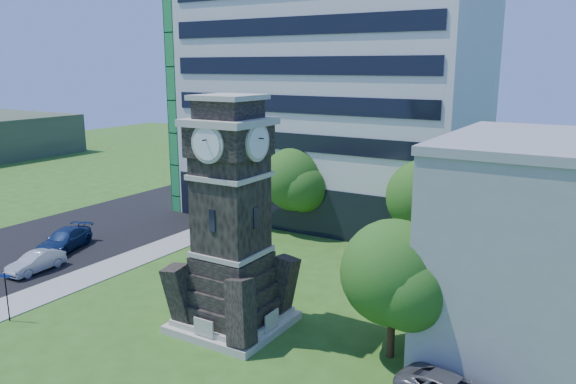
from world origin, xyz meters
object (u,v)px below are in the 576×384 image
Objects in this scene: clock_tower at (231,231)px; park_bench at (206,309)px; car_street_mid at (36,262)px; car_street_north at (64,240)px; street_sign at (6,291)px.

park_bench is at bearing -179.58° from clock_tower.
car_street_mid is 4.62m from car_street_north.
car_street_north is at bearing 115.80° from car_street_mid.
clock_tower is 19.40m from car_street_north.
clock_tower is 16.90m from car_street_mid.
street_sign is (-8.95, -5.89, 1.21)m from park_bench.
street_sign is (7.74, -9.51, 0.96)m from car_street_north.
street_sign is (-10.78, -5.90, -3.55)m from clock_tower.
clock_tower reaches higher than car_street_mid.
clock_tower reaches higher than car_street_north.
street_sign reaches higher than park_bench.
clock_tower is 6.46× the size of park_bench.
clock_tower is at bearing -30.51° from car_street_north.
clock_tower is at bearing -2.16° from car_street_mid.
car_street_north is (-18.52, 3.61, -4.51)m from clock_tower.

